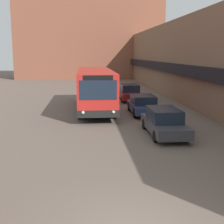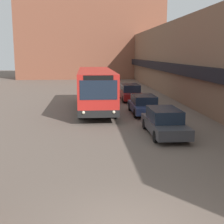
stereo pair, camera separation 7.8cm
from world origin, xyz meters
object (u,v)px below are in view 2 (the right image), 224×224
object	(u,v)px
parked_car_front	(164,122)
parked_car_middle	(144,105)
city_bus	(96,88)
parked_car_back	(130,92)

from	to	relation	value
parked_car_front	parked_car_middle	bearing A→B (deg)	90.00
city_bus	parked_car_front	distance (m)	9.03
parked_car_back	city_bus	bearing A→B (deg)	-125.81
city_bus	parked_car_back	distance (m)	6.06
city_bus	parked_car_middle	xyz separation A→B (m)	(3.50, -2.16, -1.03)
parked_car_middle	parked_car_back	xyz separation A→B (m)	(0.00, 7.01, 0.05)
parked_car_front	parked_car_back	world-z (taller)	parked_car_back
city_bus	parked_car_middle	bearing A→B (deg)	-31.69
parked_car_front	parked_car_back	bearing A→B (deg)	90.00
parked_car_front	parked_car_back	size ratio (longest dim) A/B	0.98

